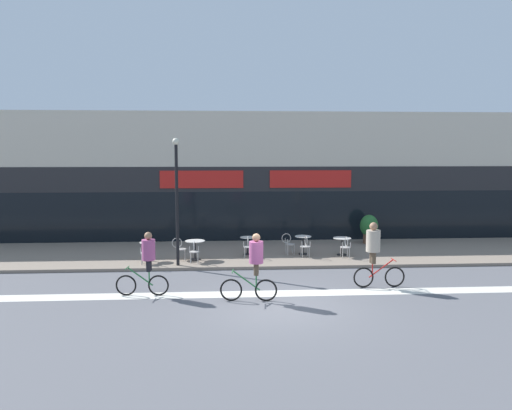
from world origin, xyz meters
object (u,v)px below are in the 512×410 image
object	(u,v)px
bistro_table_4	(342,243)
bistro_table_1	(195,246)
lamp_post	(177,192)
cyclist_2	(147,259)
bistro_table_0	(148,248)
planter_pot	(369,228)
cafe_chair_1_near	(194,250)
bistro_table_3	(303,241)
cafe_chair_1_side	(179,247)
cafe_chair_0_near	(145,251)
cafe_chair_3_near	(306,245)
cafe_chair_3_side	(288,242)
cyclist_1	(254,262)
cafe_chair_2_near	(248,245)
bistro_table_2	(248,242)
cyclist_0	(375,249)
cafe_chair_4_near	(346,246)

from	to	relation	value
bistro_table_4	bistro_table_1	bearing A→B (deg)	-175.01
lamp_post	cyclist_2	world-z (taller)	lamp_post
bistro_table_0	planter_pot	bearing A→B (deg)	17.46
bistro_table_1	cafe_chair_1_near	distance (m)	0.63
bistro_table_1	bistro_table_3	world-z (taller)	bistro_table_1
cafe_chair_1_side	bistro_table_0	bearing A→B (deg)	-179.60
cafe_chair_0_near	cafe_chair_1_near	world-z (taller)	same
cafe_chair_3_near	lamp_post	bearing A→B (deg)	98.52
bistro_table_0	planter_pot	distance (m)	10.36
cafe_chair_1_side	cafe_chair_3_side	distance (m)	4.58
cyclist_1	cafe_chair_2_near	bearing A→B (deg)	-85.50
bistro_table_2	cyclist_2	world-z (taller)	cyclist_2
bistro_table_3	cafe_chair_2_near	size ratio (longest dim) A/B	0.86
bistro_table_1	planter_pot	distance (m)	8.56
cafe_chair_1_side	cyclist_0	world-z (taller)	cyclist_0
cafe_chair_3_side	planter_pot	xyz separation A→B (m)	(4.12, 2.25, 0.24)
bistro_table_0	cafe_chair_0_near	size ratio (longest dim) A/B	0.84
cyclist_1	lamp_post	bearing A→B (deg)	-53.18
cyclist_1	planter_pot	bearing A→B (deg)	-120.11
cafe_chair_1_side	planter_pot	world-z (taller)	planter_pot
lamp_post	cyclist_1	size ratio (longest dim) A/B	2.35
cafe_chair_3_near	bistro_table_1	bearing A→B (deg)	88.30
cafe_chair_3_side	cyclist_0	distance (m)	5.35
cafe_chair_4_near	cyclist_0	bearing A→B (deg)	177.27
cafe_chair_1_near	cafe_chair_1_side	bearing A→B (deg)	44.51
bistro_table_0	cafe_chair_1_near	world-z (taller)	cafe_chair_1_near
cafe_chair_1_side	cyclist_2	world-z (taller)	cyclist_2
bistro_table_3	planter_pot	bearing A→B (deg)	32.63
bistro_table_3	cafe_chair_3_near	world-z (taller)	cafe_chair_3_near
cafe_chair_0_near	cafe_chair_2_near	bearing A→B (deg)	-80.20
bistro_table_0	cafe_chair_3_near	xyz separation A→B (m)	(6.39, 0.24, -0.01)
cafe_chair_1_near	bistro_table_3	bearing A→B (deg)	-73.29
cafe_chair_4_near	planter_pot	world-z (taller)	planter_pot
cafe_chair_1_near	cyclist_1	distance (m)	5.15
cyclist_1	cafe_chair_1_near	bearing A→B (deg)	-60.86
lamp_post	cyclist_0	xyz separation A→B (m)	(6.70, -3.10, -1.65)
bistro_table_4	cyclist_2	world-z (taller)	cyclist_2
bistro_table_3	cyclist_1	size ratio (longest dim) A/B	0.37
cafe_chair_4_near	planter_pot	distance (m)	3.65
cyclist_0	cafe_chair_3_side	bearing A→B (deg)	114.28
cafe_chair_1_near	cafe_chair_2_near	distance (m)	2.32
cafe_chair_1_near	planter_pot	distance (m)	8.80
cafe_chair_2_near	cyclist_2	xyz separation A→B (m)	(-3.36, -4.78, 0.52)
cafe_chair_1_near	lamp_post	bearing A→B (deg)	117.70
bistro_table_1	cyclist_0	xyz separation A→B (m)	(6.10, -4.05, 0.60)
cafe_chair_3_side	lamp_post	xyz separation A→B (m)	(-4.49, -1.73, 2.30)
bistro_table_3	bistro_table_2	bearing A→B (deg)	177.63
bistro_table_2	cafe_chair_1_side	distance (m)	2.92
bistro_table_0	cyclist_0	xyz separation A→B (m)	(7.98, -3.97, 0.63)
bistro_table_3	cafe_chair_2_near	world-z (taller)	cafe_chair_2_near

